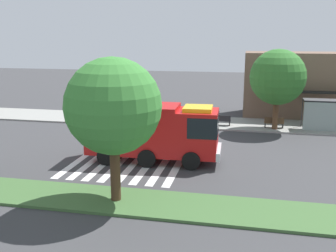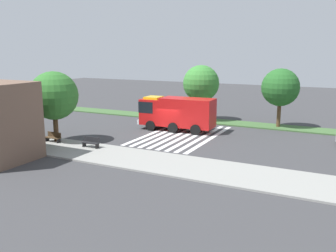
{
  "view_description": "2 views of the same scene",
  "coord_description": "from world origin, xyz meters",
  "px_view_note": "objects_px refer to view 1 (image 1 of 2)",
  "views": [
    {
      "loc": [
        5.21,
        -24.65,
        7.73
      ],
      "look_at": [
        -0.31,
        1.87,
        1.39
      ],
      "focal_mm": 41.53,
      "sensor_mm": 36.0,
      "label": 1
    },
    {
      "loc": [
        -17.08,
        33.25,
        8.52
      ],
      "look_at": [
        -1.16,
        1.52,
        1.2
      ],
      "focal_mm": 39.1,
      "sensor_mm": 36.0,
      "label": 2
    }
  ],
  "objects_px": {
    "bus_stop_shelter": "(326,109)",
    "bench_near_shelter": "(274,122)",
    "fire_truck": "(156,130)",
    "sidewalk_tree_west": "(278,77)",
    "bench_west_of_shelter": "(221,120)",
    "median_tree_west": "(113,107)"
  },
  "relations": [
    {
      "from": "bus_stop_shelter",
      "to": "bench_near_shelter",
      "type": "relative_size",
      "value": 2.19
    },
    {
      "from": "fire_truck",
      "to": "bench_near_shelter",
      "type": "relative_size",
      "value": 5.23
    },
    {
      "from": "bench_near_shelter",
      "to": "sidewalk_tree_west",
      "type": "relative_size",
      "value": 0.24
    },
    {
      "from": "bus_stop_shelter",
      "to": "bench_near_shelter",
      "type": "height_order",
      "value": "bus_stop_shelter"
    },
    {
      "from": "bus_stop_shelter",
      "to": "bench_west_of_shelter",
      "type": "distance_m",
      "value": 8.51
    },
    {
      "from": "fire_truck",
      "to": "bench_west_of_shelter",
      "type": "xyz_separation_m",
      "value": [
        3.32,
        10.28,
        -1.44
      ]
    },
    {
      "from": "sidewalk_tree_west",
      "to": "median_tree_west",
      "type": "distance_m",
      "value": 18.19
    },
    {
      "from": "fire_truck",
      "to": "bus_stop_shelter",
      "type": "relative_size",
      "value": 2.39
    },
    {
      "from": "fire_truck",
      "to": "median_tree_west",
      "type": "height_order",
      "value": "median_tree_west"
    },
    {
      "from": "bench_near_shelter",
      "to": "fire_truck",
      "type": "bearing_deg",
      "value": -126.97
    },
    {
      "from": "fire_truck",
      "to": "bench_west_of_shelter",
      "type": "bearing_deg",
      "value": 70.03
    },
    {
      "from": "bench_near_shelter",
      "to": "median_tree_west",
      "type": "height_order",
      "value": "median_tree_west"
    },
    {
      "from": "bus_stop_shelter",
      "to": "bench_west_of_shelter",
      "type": "xyz_separation_m",
      "value": [
        -8.42,
        0.01,
        -1.3
      ]
    },
    {
      "from": "bench_west_of_shelter",
      "to": "sidewalk_tree_west",
      "type": "bearing_deg",
      "value": -5.66
    },
    {
      "from": "bench_west_of_shelter",
      "to": "sidewalk_tree_west",
      "type": "height_order",
      "value": "sidewalk_tree_west"
    },
    {
      "from": "sidewalk_tree_west",
      "to": "bench_near_shelter",
      "type": "bearing_deg",
      "value": 94.78
    },
    {
      "from": "sidewalk_tree_west",
      "to": "median_tree_west",
      "type": "xyz_separation_m",
      "value": [
        -8.2,
        -16.23,
        0.19
      ]
    },
    {
      "from": "bench_west_of_shelter",
      "to": "fire_truck",
      "type": "bearing_deg",
      "value": -107.91
    },
    {
      "from": "fire_truck",
      "to": "sidewalk_tree_west",
      "type": "bearing_deg",
      "value": 49.62
    },
    {
      "from": "bus_stop_shelter",
      "to": "bench_near_shelter",
      "type": "bearing_deg",
      "value": 179.93
    },
    {
      "from": "sidewalk_tree_west",
      "to": "fire_truck",
      "type": "bearing_deg",
      "value": -128.32
    },
    {
      "from": "bench_near_shelter",
      "to": "bus_stop_shelter",
      "type": "bearing_deg",
      "value": -0.07
    }
  ]
}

